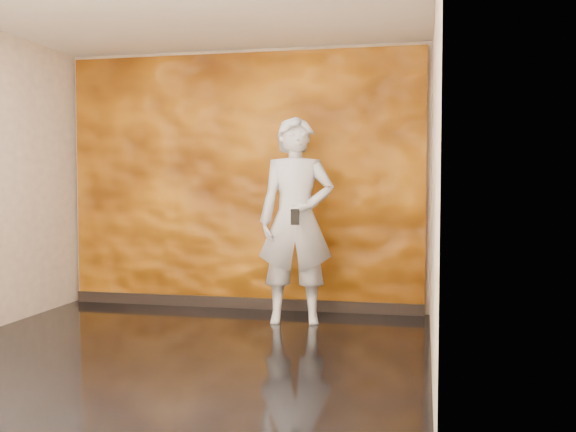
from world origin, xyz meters
The scene contains 5 objects.
room centered at (0.00, 0.00, 1.40)m, with size 4.02×4.02×2.81m.
feature_wall centered at (0.00, 1.96, 1.38)m, with size 3.90×0.06×2.75m, color orange.
baseboard centered at (0.00, 1.92, 0.06)m, with size 3.90×0.04×0.12m, color black.
man centered at (0.72, 1.36, 1.00)m, with size 0.73×0.48×2.00m, color #A9AEB9.
phone centered at (0.76, 1.08, 1.05)m, with size 0.08×0.02×0.15m, color black.
Camera 1 is at (1.94, -4.74, 1.37)m, focal length 40.00 mm.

